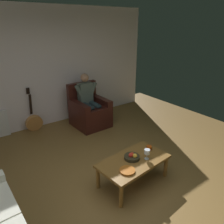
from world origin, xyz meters
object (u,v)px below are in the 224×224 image
Objects in this scene: fruit_bowl at (132,157)px; decorative_dish at (127,170)px; armchair at (89,112)px; guitar at (34,121)px; coffee_table at (133,163)px; wine_glass_near at (147,152)px; person_seated at (89,99)px; candle_jar at (149,148)px.

fruit_bowl is 0.32m from decorative_dish.
guitar is (1.20, -0.49, -0.12)m from armchair.
wine_glass_near reaches higher than coffee_table.
armchair reaches higher than wine_glass_near.
armchair is at bearing 90.00° from person_seated.
armchair is 4.53× the size of decorative_dish.
armchair is at bearing -103.17° from coffee_table.
candle_jar is (-1.08, 2.64, 0.21)m from guitar.
coffee_table is at bearing -26.76° from wine_glass_near.
fruit_bowl is at bearing -142.53° from decorative_dish.
coffee_table is 0.27m from wine_glass_near.
person_seated is 2.53m from decorative_dish.
person_seated is 14.03× the size of candle_jar.
decorative_dish is (0.26, 0.20, -0.03)m from fruit_bowl.
fruit_bowl is at bearing 104.27° from guitar.
wine_glass_near is 0.45m from decorative_dish.
person_seated is 7.61× the size of wine_glass_near.
armchair reaches higher than candle_jar.
candle_jar is (0.12, 2.16, -0.24)m from person_seated.
wine_glass_near reaches higher than decorative_dish.
armchair is at bearing 157.85° from guitar.
coffee_table is 6.96× the size of wine_glass_near.
wine_glass_near is (-0.86, 2.81, 0.30)m from guitar.
decorative_dish is (0.77, 2.38, 0.07)m from armchair.
decorative_dish is 2.50× the size of candle_jar.
fruit_bowl reaches higher than decorative_dish.
wine_glass_near is at bearing 153.24° from coffee_table.
wine_glass_near is 0.29m from candle_jar.
coffee_table is (0.52, 2.24, -0.32)m from person_seated.
guitar is 6.10× the size of wine_glass_near.
armchair is at bearing -103.35° from fruit_bowl.
wine_glass_near is 0.68× the size of fruit_bowl.
fruit_bowl is (0.18, -0.13, -0.08)m from wine_glass_near.
armchair is 1.01× the size of guitar.
person_seated is 2.18m from candle_jar.
armchair is 2.29m from coffee_table.
decorative_dish is at bearing 19.54° from candle_jar.
fruit_bowl is at bearing 5.28° from candle_jar.
wine_glass_near is at bearing -171.81° from decorative_dish.
person_seated is at bearing -98.26° from wine_glass_near.
armchair is at bearing -93.17° from candle_jar.
wine_glass_near is at bearing 37.76° from candle_jar.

